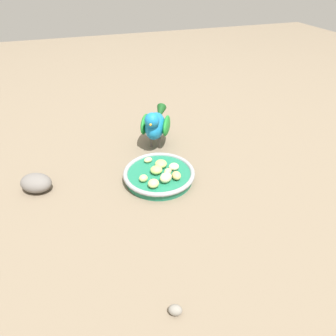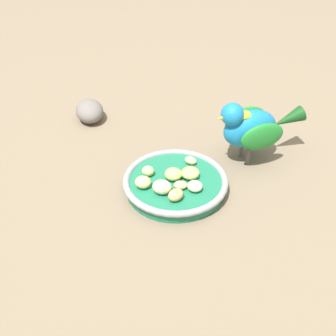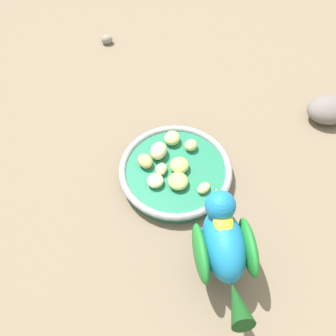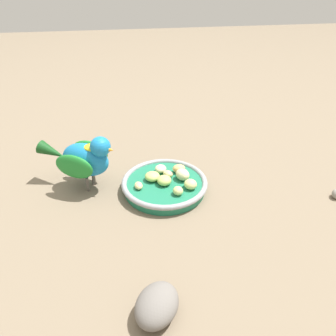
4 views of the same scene
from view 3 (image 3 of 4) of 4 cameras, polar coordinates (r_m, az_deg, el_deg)
ground_plane at (r=0.84m, az=-0.12°, el=-0.53°), size 4.00×4.00×0.00m
feeding_bowl at (r=0.82m, az=0.94°, el=-0.54°), size 0.21×0.21×0.03m
apple_piece_0 at (r=0.84m, az=2.90°, el=2.89°), size 0.03×0.03×0.02m
apple_piece_1 at (r=0.82m, az=-1.31°, el=2.12°), size 0.04×0.05×0.03m
apple_piece_2 at (r=0.81m, az=1.45°, el=0.34°), size 0.04×0.04×0.02m
apple_piece_3 at (r=0.84m, az=0.53°, el=3.80°), size 0.04×0.04×0.02m
apple_piece_4 at (r=0.79m, az=-1.61°, el=-1.63°), size 0.03×0.03×0.02m
apple_piece_5 at (r=0.81m, az=-0.85°, el=-0.16°), size 0.03×0.03×0.02m
apple_piece_6 at (r=0.79m, az=4.52°, el=-2.53°), size 0.02×0.03×0.01m
apple_piece_7 at (r=0.81m, az=-2.92°, el=0.88°), size 0.03×0.03×0.02m
apple_piece_8 at (r=0.79m, az=1.29°, el=-1.67°), size 0.05×0.04×0.02m
parrot at (r=0.68m, az=7.14°, el=-9.75°), size 0.19×0.13×0.14m
rock_large at (r=0.96m, az=19.67°, el=6.92°), size 0.10×0.11×0.05m
pebble_0 at (r=1.09m, az=-7.72°, el=15.79°), size 0.03×0.03×0.02m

